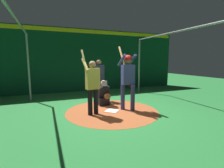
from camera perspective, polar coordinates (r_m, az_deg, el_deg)
name	(u,v)px	position (r m, az deg, el deg)	size (l,w,h in m)	color
ground_plane	(112,111)	(5.83, 0.00, -9.28)	(27.83, 27.83, 0.00)	#287A38
dirt_circle	(112,111)	(5.83, 0.00, -9.25)	(3.17, 3.17, 0.01)	#AD562D
home_plate	(112,111)	(5.83, 0.00, -9.17)	(0.42, 0.42, 0.01)	white
batter	(128,76)	(5.78, 5.43, 2.62)	(0.68, 0.49, 2.25)	navy
catcher	(104,95)	(6.50, -2.88, -3.92)	(0.58, 0.40, 0.99)	black
umpire	(99,78)	(7.21, -4.48, 2.17)	(0.22, 0.49, 1.77)	#4C4C51
visitor	(92,84)	(5.30, -6.73, 0.04)	(0.56, 0.53, 2.09)	black
back_wall	(84,60)	(9.67, -9.57, 8.08)	(0.22, 11.83, 3.49)	#0C3D26
cage_frame	(112,51)	(5.58, 0.00, 11.14)	(5.68, 5.56, 2.89)	gray
bat_rack	(130,80)	(10.52, 6.36, 1.22)	(0.70, 0.18, 1.05)	olive
baseball_0	(111,104)	(6.62, -0.18, -6.78)	(0.07, 0.07, 0.07)	white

